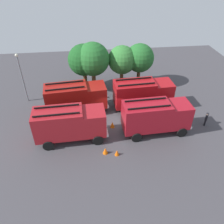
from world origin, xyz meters
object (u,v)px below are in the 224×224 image
at_px(firefighter_3, 92,93).
at_px(tree_2, 122,60).
at_px(fire_truck_3, 143,93).
at_px(tree_0, 84,60).
at_px(firefighter_1, 206,119).
at_px(traffic_cone_0, 105,151).
at_px(firefighter_0, 103,95).
at_px(fire_truck_2, 76,97).
at_px(traffic_cone_1, 117,153).
at_px(fire_truck_1, 156,116).
at_px(tree_3, 140,58).
at_px(fire_truck_0, 70,123).
at_px(tree_1, 93,59).
at_px(traffic_cone_2, 112,125).
at_px(firefighter_2, 137,114).
at_px(lamppost, 22,75).

height_order(firefighter_3, tree_2, tree_2).
xyz_separation_m(fire_truck_3, tree_0, (-6.84, 5.56, 2.20)).
bearing_deg(firefighter_1, traffic_cone_0, 51.73).
distance_m(firefighter_0, firefighter_3, 1.48).
relative_size(fire_truck_2, firefighter_0, 4.16).
relative_size(tree_2, traffic_cone_1, 9.90).
relative_size(fire_truck_1, tree_3, 1.20).
bearing_deg(tree_2, fire_truck_1, -79.00).
xyz_separation_m(fire_truck_0, fire_truck_2, (0.51, 4.82, 0.00)).
xyz_separation_m(fire_truck_1, traffic_cone_1, (-4.45, -2.97, -1.85)).
bearing_deg(tree_1, traffic_cone_0, -88.03).
distance_m(tree_1, traffic_cone_2, 9.62).
height_order(fire_truck_2, traffic_cone_1, fire_truck_2).
height_order(fire_truck_1, firefighter_3, fire_truck_1).
xyz_separation_m(fire_truck_2, traffic_cone_2, (3.95, -3.39, -1.80)).
distance_m(fire_truck_1, tree_1, 11.70).
bearing_deg(tree_0, tree_2, 2.04).
distance_m(tree_3, traffic_cone_1, 14.88).
xyz_separation_m(tree_1, tree_3, (6.45, 0.79, -0.48)).
height_order(tree_1, traffic_cone_2, tree_1).
bearing_deg(firefighter_2, firefighter_3, -160.32).
bearing_deg(fire_truck_1, tree_0, 122.67).
relative_size(firefighter_1, traffic_cone_1, 2.73).
distance_m(tree_3, traffic_cone_0, 14.95).
bearing_deg(firefighter_1, fire_truck_3, 3.65).
bearing_deg(tree_0, tree_1, -19.16).
height_order(fire_truck_0, firefighter_3, fire_truck_0).
relative_size(tree_3, traffic_cone_2, 8.52).
distance_m(fire_truck_1, traffic_cone_0, 6.40).
bearing_deg(firefighter_0, tree_3, 31.42).
distance_m(firefighter_3, tree_0, 4.52).
bearing_deg(tree_1, tree_2, 8.52).
xyz_separation_m(traffic_cone_0, lamppost, (-9.27, 10.58, 3.43)).
bearing_deg(tree_2, tree_1, -171.48).
bearing_deg(firefighter_1, traffic_cone_2, 32.43).
xyz_separation_m(firefighter_1, traffic_cone_1, (-10.49, -3.37, -0.62)).
bearing_deg(traffic_cone_0, firefighter_3, 94.40).
bearing_deg(fire_truck_0, fire_truck_2, 81.64).
bearing_deg(traffic_cone_0, tree_0, 97.16).
bearing_deg(tree_3, firefighter_0, -143.93).
height_order(firefighter_0, firefighter_3, firefighter_0).
relative_size(fire_truck_0, traffic_cone_0, 10.15).
bearing_deg(traffic_cone_2, tree_2, 75.27).
height_order(fire_truck_0, tree_3, tree_3).
height_order(fire_truck_2, tree_3, tree_3).
xyz_separation_m(fire_truck_3, traffic_cone_0, (-5.23, -7.23, -1.79)).
bearing_deg(traffic_cone_0, firefighter_1, 14.63).
xyz_separation_m(firefighter_3, tree_1, (0.34, 2.46, 3.61)).
height_order(traffic_cone_1, traffic_cone_2, traffic_cone_2).
bearing_deg(traffic_cone_1, traffic_cone_2, 89.30).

